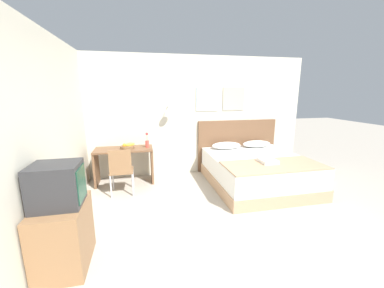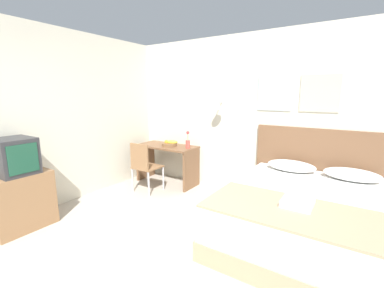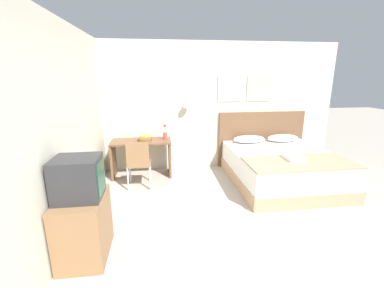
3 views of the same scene
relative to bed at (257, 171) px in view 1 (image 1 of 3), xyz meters
name	(u,v)px [view 1 (image 1 of 3)]	position (x,y,z in m)	size (l,w,h in m)	color
ground_plane	(241,246)	(-1.11, -1.76, -0.30)	(24.00, 24.00, 0.00)	#B2A899
wall_back	(192,116)	(-1.10, 1.10, 1.03)	(5.36, 0.31, 2.65)	beige
wall_left	(7,156)	(-3.42, -1.84, 1.03)	(0.06, 5.83, 2.65)	beige
bed	(257,171)	(0.00, 0.00, 0.00)	(1.81, 2.03, 0.60)	tan
headboard	(237,145)	(0.00, 1.04, 0.31)	(1.93, 0.06, 1.21)	brown
pillow_left	(226,145)	(-0.38, 0.78, 0.38)	(0.67, 0.37, 0.15)	white
pillow_right	(257,144)	(0.38, 0.78, 0.38)	(0.67, 0.37, 0.15)	white
throw_blanket	(274,165)	(0.00, -0.59, 0.31)	(1.76, 0.81, 0.02)	tan
folded_towel_near_foot	(268,161)	(-0.04, -0.45, 0.36)	(0.28, 0.32, 0.06)	white
desk	(124,159)	(-2.62, 0.72, 0.22)	(1.16, 0.54, 0.74)	brown
desk_chair	(121,168)	(-2.64, 0.11, 0.22)	(0.42, 0.42, 0.88)	#8E6642
fruit_bowl	(128,147)	(-2.53, 0.70, 0.48)	(0.30, 0.28, 0.12)	brown
flower_vase	(147,142)	(-2.14, 0.72, 0.55)	(0.08, 0.08, 0.31)	#D14C42
tv_stand	(64,236)	(-3.12, -1.63, 0.06)	(0.48, 0.69, 0.72)	#8E6642
television	(57,185)	(-3.12, -1.63, 0.65)	(0.47, 0.42, 0.45)	#2D2D30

